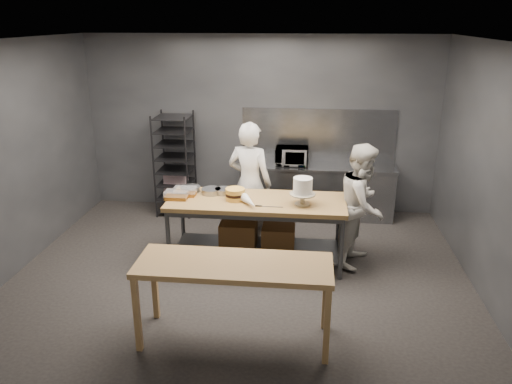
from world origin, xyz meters
TOP-DOWN VIEW (x-y plane):
  - ground at (0.00, 0.00)m, footprint 6.00×6.00m
  - back_wall at (0.00, 2.50)m, footprint 6.00×0.04m
  - work_table at (0.16, 0.38)m, footprint 2.40×0.90m
  - near_counter at (0.13, -1.44)m, footprint 2.00×0.70m
  - back_counter at (1.00, 2.18)m, footprint 2.60×0.60m
  - splashback_panel at (1.00, 2.48)m, footprint 2.60×0.02m
  - speed_rack at (-1.42, 2.10)m, footprint 0.60×0.65m
  - chef_behind at (-0.01, 1.04)m, footprint 0.77×0.61m
  - chef_right at (1.59, 0.51)m, footprint 0.90×1.00m
  - microwave at (0.57, 2.18)m, footprint 0.54×0.37m
  - frosted_cake_stand at (0.78, 0.24)m, footprint 0.34×0.34m
  - layer_cake at (-0.12, 0.33)m, footprint 0.26×0.26m
  - cake_pans at (-0.55, 0.57)m, footprint 0.74×0.33m
  - piping_bag at (0.10, 0.11)m, footprint 0.29×0.39m
  - offset_spatula at (0.31, 0.12)m, footprint 0.37×0.02m
  - pastry_clamshells at (-0.88, 0.36)m, footprint 0.39×0.36m

SIDE VIEW (x-z plane):
  - ground at x=0.00m, z-range 0.00..0.00m
  - back_counter at x=1.00m, z-range 0.00..0.90m
  - work_table at x=0.16m, z-range 0.11..1.03m
  - near_counter at x=0.13m, z-range 0.36..1.26m
  - chef_right at x=1.59m, z-range 0.00..1.69m
  - speed_rack at x=-1.42m, z-range -0.02..1.73m
  - chef_behind at x=-0.01m, z-range 0.00..1.85m
  - offset_spatula at x=0.31m, z-range 0.92..0.93m
  - cake_pans at x=-0.55m, z-range 0.92..1.00m
  - pastry_clamshells at x=-0.88m, z-range 0.92..1.03m
  - piping_bag at x=0.10m, z-range 0.92..1.04m
  - layer_cake at x=-0.12m, z-range 0.92..1.08m
  - microwave at x=0.57m, z-range 0.90..1.20m
  - frosted_cake_stand at x=0.78m, z-range 0.97..1.34m
  - splashback_panel at x=1.00m, z-range 0.90..1.80m
  - back_wall at x=0.00m, z-range 0.00..3.00m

